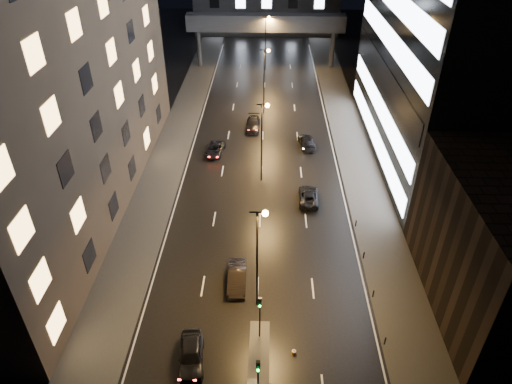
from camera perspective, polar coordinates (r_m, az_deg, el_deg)
ground at (r=66.70m, az=0.87°, el=7.07°), size 160.00×160.00×0.00m
sidewalk_left at (r=63.63m, az=-10.58°, el=5.10°), size 5.00×110.00×0.15m
sidewalk_right at (r=63.36m, az=12.21°, el=4.76°), size 5.00×110.00×0.15m
building_left at (r=50.25m, az=-27.45°, el=18.70°), size 15.00×48.00×40.00m
building_right_low at (r=42.11m, az=28.72°, el=-6.23°), size 10.00×18.00×12.00m
skybridge at (r=92.04m, az=1.23°, el=20.32°), size 30.00×3.00×10.00m
median_island at (r=37.11m, az=0.37°, el=-20.66°), size 1.60×8.00×0.15m
traffic_signal_near at (r=36.27m, az=0.48°, el=-14.69°), size 0.28×0.34×4.40m
traffic_signal_far at (r=32.92m, az=0.26°, el=-21.92°), size 0.28×0.34×4.40m
bollard_row at (r=40.71m, az=15.09°, el=-14.82°), size 0.12×25.12×0.90m
streetlight_near at (r=36.34m, az=0.40°, el=-6.96°), size 1.45×0.50×10.15m
streetlight_mid_a at (r=53.05m, az=0.89°, el=7.40°), size 1.45×0.50×10.15m
streetlight_mid_b at (r=71.47m, az=1.15°, el=14.65°), size 1.45×0.50×10.15m
streetlight_far at (r=90.57m, az=1.31°, el=18.89°), size 1.45×0.50×10.15m
car_away_a at (r=37.04m, az=-8.10°, el=-19.47°), size 2.37×4.75×1.56m
car_away_b at (r=42.09m, az=-2.39°, el=-10.63°), size 1.73×4.68×1.53m
car_away_c at (r=61.86m, az=-5.16°, el=5.28°), size 2.72×4.84×1.28m
car_away_d at (r=68.43m, az=-0.37°, el=8.49°), size 2.13×5.03×1.45m
car_toward_a at (r=52.62m, az=6.59°, el=-0.50°), size 2.34×4.78×1.31m
car_toward_b at (r=63.91m, az=6.36°, el=6.28°), size 2.55×5.05×1.40m
cone_a at (r=37.60m, az=4.77°, el=-19.27°), size 0.54×0.54×0.55m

